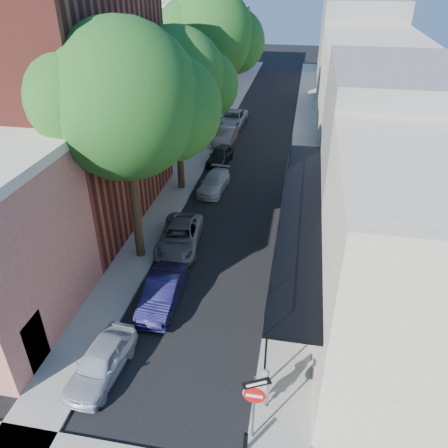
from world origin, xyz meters
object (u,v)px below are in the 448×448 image
at_px(parked_car_g, 233,119).
at_px(pedestrian, 265,387).
at_px(oak_mid, 183,81).
at_px(oak_far, 214,37).
at_px(bollard, 246,442).
at_px(sign_post, 254,398).
at_px(parked_car_d, 214,183).
at_px(parked_car_a, 101,362).
at_px(parked_car_b, 162,292).
at_px(oak_near, 135,103).
at_px(parked_car_e, 220,155).
at_px(parked_car_f, 226,136).
at_px(parked_car_c, 180,237).

relative_size(parked_car_g, pedestrian, 2.99).
height_order(oak_mid, oak_far, oak_far).
bearing_deg(parked_car_g, bollard, -75.94).
relative_size(sign_post, parked_car_d, 0.78).
bearing_deg(parked_car_a, parked_car_b, 80.88).
height_order(oak_near, parked_car_a, oak_near).
bearing_deg(parked_car_e, parked_car_a, -85.02).
distance_m(oak_mid, parked_car_d, 6.74).
bearing_deg(oak_far, parked_car_g, 80.24).
height_order(sign_post, oak_far, oak_far).
bearing_deg(parked_car_b, oak_mid, 98.28).
height_order(sign_post, parked_car_a, sign_post).
xyz_separation_m(sign_post, oak_far, (-6.51, 26.30, 6.22)).
distance_m(oak_far, pedestrian, 26.88).
bearing_deg(oak_far, oak_mid, -90.41).
distance_m(bollard, parked_car_f, 26.94).
height_order(parked_car_b, parked_car_c, parked_car_b).
bearing_deg(parked_car_d, pedestrian, -68.63).
height_order(bollard, parked_car_g, parked_car_g).
height_order(parked_car_a, parked_car_c, parked_car_c).
bearing_deg(parked_car_c, oak_far, 89.52).
bearing_deg(parked_car_f, parked_car_a, -87.66).
xyz_separation_m(oak_near, pedestrian, (6.77, -7.96, -6.94)).
bearing_deg(bollard, oak_far, 103.35).
height_order(oak_mid, parked_car_f, oak_mid).
height_order(oak_near, parked_car_f, oak_near).
distance_m(oak_mid, oak_far, 9.12).
height_order(parked_car_f, parked_car_g, parked_car_g).
bearing_deg(parked_car_f, pedestrian, -73.92).
bearing_deg(parked_car_f, sign_post, -75.09).
relative_size(oak_near, parked_car_c, 2.50).
bearing_deg(oak_far, parked_car_f, -21.85).
height_order(oak_mid, parked_car_c, oak_mid).
xyz_separation_m(sign_post, parked_car_e, (-5.27, 21.84, -1.44)).
bearing_deg(parked_car_b, sign_post, -51.19).
distance_m(parked_car_d, parked_car_f, 8.74).
height_order(sign_post, bollard, sign_post).
height_order(parked_car_d, parked_car_g, parked_car_g).
bearing_deg(parked_car_b, bollard, -54.35).
height_order(oak_near, pedestrian, oak_near).
xyz_separation_m(parked_car_b, parked_car_c, (-0.48, 4.56, -0.02)).
bearing_deg(parked_car_e, pedestrian, -68.60).
relative_size(sign_post, bollard, 3.74).
xyz_separation_m(parked_car_a, parked_car_g, (0.00, 29.10, 0.06)).
bearing_deg(bollard, parked_car_e, 102.90).
distance_m(oak_near, parked_car_b, 8.27).
height_order(oak_near, oak_mid, oak_near).
height_order(sign_post, parked_car_g, sign_post).
xyz_separation_m(oak_mid, oak_far, (0.06, 9.04, 1.20)).
bearing_deg(oak_far, oak_near, -90.04).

